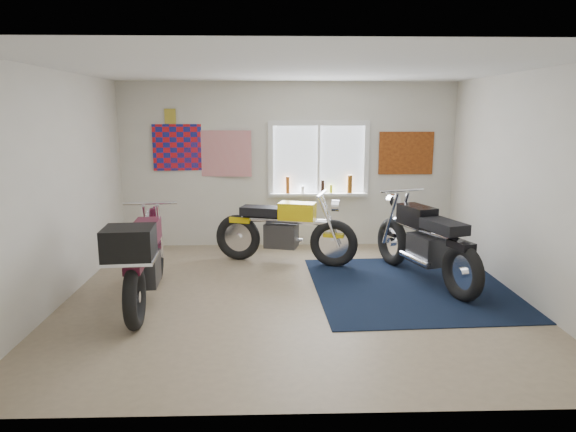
{
  "coord_description": "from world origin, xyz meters",
  "views": [
    {
      "loc": [
        -0.25,
        -5.96,
        2.22
      ],
      "look_at": [
        -0.06,
        0.4,
        0.92
      ],
      "focal_mm": 32.0,
      "sensor_mm": 36.0,
      "label": 1
    }
  ],
  "objects_px": {
    "navy_rug": "(412,287)",
    "maroon_tourer": "(142,259)",
    "black_chrome_bike": "(425,244)",
    "yellow_triumph": "(284,231)"
  },
  "relations": [
    {
      "from": "navy_rug",
      "to": "maroon_tourer",
      "type": "xyz_separation_m",
      "value": [
        -3.27,
        -0.62,
        0.58
      ]
    },
    {
      "from": "black_chrome_bike",
      "to": "maroon_tourer",
      "type": "relative_size",
      "value": 0.99
    },
    {
      "from": "yellow_triumph",
      "to": "black_chrome_bike",
      "type": "relative_size",
      "value": 0.97
    },
    {
      "from": "maroon_tourer",
      "to": "navy_rug",
      "type": "bearing_deg",
      "value": -83.91
    },
    {
      "from": "black_chrome_bike",
      "to": "maroon_tourer",
      "type": "bearing_deg",
      "value": 85.32
    },
    {
      "from": "navy_rug",
      "to": "black_chrome_bike",
      "type": "relative_size",
      "value": 1.18
    },
    {
      "from": "black_chrome_bike",
      "to": "yellow_triumph",
      "type": "bearing_deg",
      "value": 45.59
    },
    {
      "from": "navy_rug",
      "to": "yellow_triumph",
      "type": "bearing_deg",
      "value": 145.05
    },
    {
      "from": "yellow_triumph",
      "to": "black_chrome_bike",
      "type": "bearing_deg",
      "value": -9.65
    },
    {
      "from": "navy_rug",
      "to": "black_chrome_bike",
      "type": "distance_m",
      "value": 0.6
    }
  ]
}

